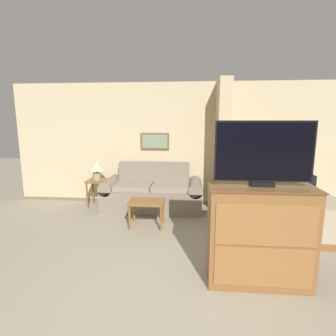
% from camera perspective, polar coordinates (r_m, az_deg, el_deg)
% --- Properties ---
extents(ground_plane, '(20.00, 20.00, 0.00)m').
position_cam_1_polar(ground_plane, '(2.69, -4.17, -31.78)').
color(ground_plane, gray).
extents(wall_back, '(7.07, 0.16, 2.60)m').
position_cam_1_polar(wall_back, '(5.70, 1.49, 5.11)').
color(wall_back, '#CCB78E').
rests_on(wall_back, ground_plane).
extents(wall_partition_pillar, '(0.24, 0.66, 2.60)m').
position_cam_1_polar(wall_partition_pillar, '(5.34, 11.74, 4.61)').
color(wall_partition_pillar, '#CCB78E').
rests_on(wall_partition_pillar, ground_plane).
extents(couch, '(2.03, 0.84, 0.93)m').
position_cam_1_polar(couch, '(5.45, -3.37, -5.41)').
color(couch, gray).
rests_on(couch, ground_plane).
extents(coffee_table, '(0.61, 0.44, 0.46)m').
position_cam_1_polar(coffee_table, '(4.54, -4.65, -7.96)').
color(coffee_table, brown).
rests_on(coffee_table, ground_plane).
extents(side_table, '(0.40, 0.40, 0.58)m').
position_cam_1_polar(side_table, '(5.74, -15.12, -3.62)').
color(side_table, brown).
rests_on(side_table, ground_plane).
extents(table_lamp, '(0.33, 0.33, 0.40)m').
position_cam_1_polar(table_lamp, '(5.66, -15.30, 0.14)').
color(table_lamp, tan).
rests_on(table_lamp, side_table).
extents(tv_dresser, '(1.13, 0.53, 1.11)m').
position_cam_1_polar(tv_dresser, '(3.17, 19.08, -13.46)').
color(tv_dresser, brown).
rests_on(tv_dresser, ground_plane).
extents(tv, '(1.03, 0.16, 0.69)m').
position_cam_1_polar(tv, '(2.94, 20.10, 3.02)').
color(tv, black).
rests_on(tv, tv_dresser).
extents(bed, '(1.44, 1.98, 0.60)m').
position_cam_1_polar(bed, '(5.09, 23.57, -7.77)').
color(bed, brown).
rests_on(bed, ground_plane).
extents(backpack, '(0.33, 0.25, 0.38)m').
position_cam_1_polar(backpack, '(4.82, 27.27, -2.99)').
color(backpack, black).
rests_on(backpack, bed).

